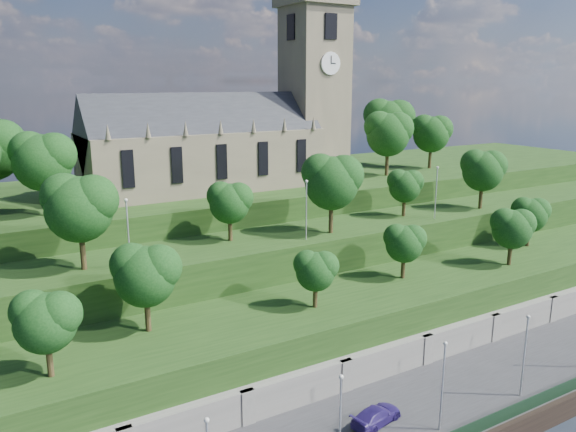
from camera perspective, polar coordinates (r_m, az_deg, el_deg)
promenade at (r=54.04m, az=13.83°, el=-18.77°), size 160.00×12.00×2.00m
fence at (r=50.17m, az=18.49°, el=-19.71°), size 160.00×0.10×1.20m
retaining_wall at (r=57.04m, az=9.60°, el=-14.96°), size 160.00×2.10×5.00m
embankment_lower at (r=60.56m, az=5.92°, el=-11.48°), size 160.00×12.00×8.00m
embankment_upper at (r=68.22m, az=0.44°, el=-6.64°), size 160.00×10.00×12.00m
hilltop at (r=85.62m, az=-6.82°, el=-1.48°), size 160.00×32.00×15.00m
church at (r=79.72m, az=-5.41°, el=8.43°), size 38.60×12.35×27.60m
trees_lower at (r=57.23m, az=5.52°, el=-3.60°), size 65.30×9.02×8.03m
trees_upper at (r=64.84m, az=2.10°, el=3.14°), size 60.19×8.42×9.44m
trees_hilltop at (r=80.26m, az=-3.32°, el=8.12°), size 75.92×17.03×11.67m
lamp_posts_promenade at (r=47.94m, az=15.45°, el=-15.72°), size 60.36×0.36×7.78m
lamp_posts_upper at (r=62.95m, az=1.87°, el=1.14°), size 40.36×0.36×6.89m
car_right at (r=49.61m, az=8.96°, el=-19.37°), size 5.25×2.97×1.43m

